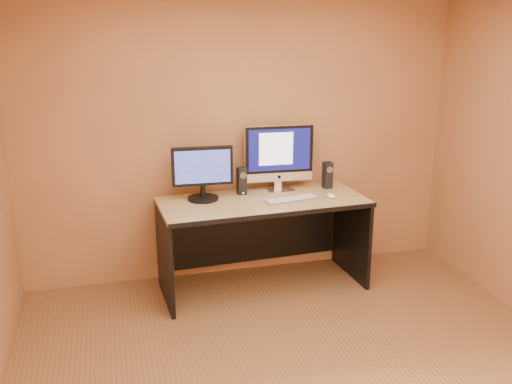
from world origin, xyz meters
The scene contains 10 objects.
walls centered at (0.00, 0.00, 1.30)m, with size 4.00×4.00×2.60m, color #A86D44, non-canonical shape.
desk centered at (0.08, 1.57, 0.41)m, with size 1.78×0.78×0.82m, color tan, non-canonical shape.
imac centered at (0.31, 1.81, 1.13)m, with size 0.63×0.23×0.61m, color silver, non-canonical shape.
second_monitor centered at (-0.42, 1.71, 1.06)m, with size 0.53×0.27×0.47m, color black, non-canonical shape.
speaker_left centered at (-0.05, 1.79, 0.95)m, with size 0.08×0.08×0.24m, color black, non-canonical shape.
speaker_right centered at (0.76, 1.78, 0.95)m, with size 0.08×0.08×0.24m, color black, non-canonical shape.
keyboard centered at (0.32, 1.50, 0.83)m, with size 0.48×0.13×0.02m, color #B2B3B7.
mouse centered at (0.68, 1.48, 0.84)m, with size 0.06×0.11×0.04m, color white.
cable_a centered at (0.40, 1.88, 0.83)m, with size 0.01×0.01×0.24m, color black.
cable_b centered at (0.27, 1.91, 0.83)m, with size 0.01×0.01×0.20m, color black.
Camera 1 is at (-1.18, -2.98, 2.29)m, focal length 40.00 mm.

